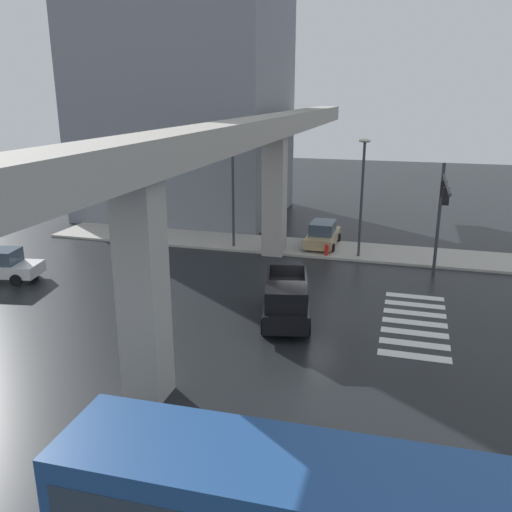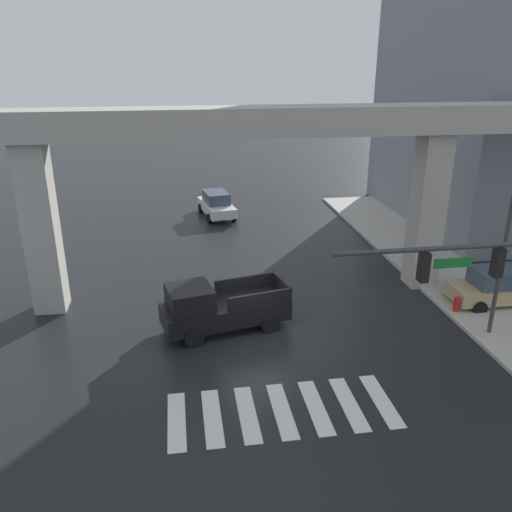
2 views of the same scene
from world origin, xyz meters
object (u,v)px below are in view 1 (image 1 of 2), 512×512
Objects in this scene: traffic_signal_mast at (442,202)px; street_lamp_mid_block at (233,179)px; street_lamp_near_corner at (362,185)px; sedan_tan at (323,234)px; fire_hydrant at (327,251)px; pickup_truck at (286,302)px.

street_lamp_mid_block reaches higher than traffic_signal_mast.
street_lamp_near_corner is at bearing -90.00° from street_lamp_mid_block.
street_lamp_mid_block reaches higher than sedan_tan.
traffic_signal_mast reaches higher than fire_hydrant.
street_lamp_mid_block is (0.00, 8.08, 0.00)m from street_lamp_near_corner.
traffic_signal_mast is 0.90× the size of street_lamp_mid_block.
fire_hydrant is (10.26, -0.21, -0.56)m from pickup_truck.
pickup_truck is 0.74× the size of street_lamp_near_corner.
sedan_tan is (12.55, 0.41, -0.14)m from pickup_truck.
pickup_truck is at bearing 178.80° from fire_hydrant.
street_lamp_near_corner is at bearing -126.63° from sedan_tan.
sedan_tan is 4.87m from street_lamp_near_corner.
street_lamp_mid_block is at bearing 86.29° from fire_hydrant.
traffic_signal_mast reaches higher than sedan_tan.
traffic_signal_mast is 7.64× the size of fire_hydrant.
street_lamp_mid_block is at bearing 29.19° from pickup_truck.
street_lamp_near_corner is 8.52× the size of fire_hydrant.
pickup_truck is 11.45m from street_lamp_near_corner.
street_lamp_near_corner is at bearing -11.28° from pickup_truck.
pickup_truck is 0.74× the size of street_lamp_mid_block.
street_lamp_mid_block is 7.44m from fire_hydrant.
street_lamp_near_corner is 8.08m from street_lamp_mid_block.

